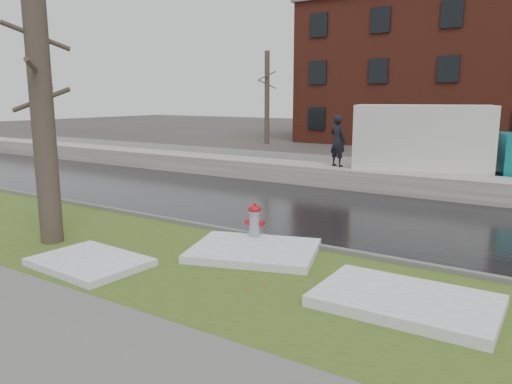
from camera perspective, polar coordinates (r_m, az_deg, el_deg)
The scene contains 16 objects.
ground at distance 11.66m, azimuth -6.07°, elevation -5.90°, with size 120.00×120.00×0.00m, color #47423D.
verge at distance 10.76m, azimuth -10.32°, elevation -7.34°, with size 60.00×4.50×0.04m, color #344E1A.
road at distance 15.29m, azimuth 4.65°, elevation -1.77°, with size 60.00×7.00×0.03m, color black.
parking_lot at distance 23.00m, azimuth 14.86°, elevation 2.16°, with size 60.00×9.00×0.03m, color slate.
curb at distance 12.40m, azimuth -3.15°, elevation -4.49°, with size 60.00×0.15×0.14m, color slate.
snowbank at distance 18.95m, azimuth 10.76°, elevation 1.64°, with size 60.00×1.60×0.75m, color beige.
brick_building at distance 38.99m, azimuth 26.29°, elevation 12.20°, with size 26.00×12.00×10.00m, color maroon.
bg_tree_left at distance 36.09m, azimuth 1.27°, elevation 10.83°, with size 1.40×1.62×6.50m.
bg_tree_center at distance 37.01m, azimuth 12.69°, elevation 10.58°, with size 1.40×1.62×6.50m.
fire_hydrant at distance 11.39m, azimuth -0.14°, elevation -3.43°, with size 0.46×0.42×0.93m.
tree at distance 12.12m, azimuth -23.30°, elevation 9.34°, with size 1.14×1.29×6.30m.
box_truck at distance 19.39m, azimuth 21.25°, elevation 5.00°, with size 9.21×4.17×3.06m.
worker at distance 19.03m, azimuth 9.32°, elevation 5.80°, with size 0.70×0.46×1.93m, color black.
snow_patch_near at distance 10.70m, azimuth -0.22°, elevation -6.70°, with size 2.60×2.00×0.16m, color white.
snow_patch_far at distance 10.55m, azimuth -18.46°, elevation -7.60°, with size 2.20×1.60×0.14m, color white.
snow_patch_side at distance 8.52m, azimuth 16.73°, elevation -11.82°, with size 2.80×1.80×0.18m, color white.
Camera 1 is at (7.11, -8.62, 3.35)m, focal length 35.00 mm.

